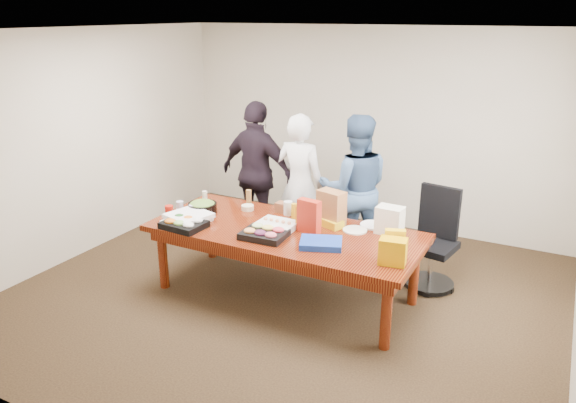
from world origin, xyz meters
The scene contains 36 objects.
floor centered at (0.00, 0.00, -0.01)m, with size 5.50×5.00×0.02m, color #47301E.
ceiling centered at (0.00, 0.00, 2.71)m, with size 5.50×5.00×0.02m, color white.
wall_back centered at (0.00, 2.50, 1.35)m, with size 5.50×0.04×2.70m, color beige.
wall_front centered at (0.00, -2.50, 1.35)m, with size 5.50×0.04×2.70m, color beige.
wall_left centered at (-2.75, 0.00, 1.35)m, with size 0.04×5.00×2.70m, color beige.
conference_table centered at (0.00, 0.00, 0.38)m, with size 2.80×1.20×0.75m, color #4C1C0F.
office_chair centered at (1.31, 0.90, 0.53)m, with size 0.53×0.53×1.05m, color black.
person_center centered at (-0.37, 1.09, 0.87)m, with size 0.64×0.42×1.75m, color white.
person_right centered at (0.28, 1.23, 0.88)m, with size 0.86×0.67×1.77m, color #3C5A83.
person_left centered at (-1.01, 1.16, 0.91)m, with size 1.07×0.45×1.83m, color black.
veggie_tray centered at (-0.94, -0.43, 0.78)m, with size 0.42×0.33×0.06m, color black.
fruit_tray centered at (-0.08, -0.28, 0.78)m, with size 0.43×0.34×0.07m, color black.
sheet_cake centered at (-0.09, 0.00, 0.78)m, with size 0.39×0.29×0.07m, color white.
salad_bowl centered at (-1.05, 0.03, 0.80)m, with size 0.32×0.32×0.10m, color black.
chip_bag_blue centered at (0.50, -0.21, 0.78)m, with size 0.39×0.30×0.06m, color #15379F.
chip_bag_red centered at (0.25, 0.05, 0.92)m, with size 0.24×0.10×0.34m, color red.
chip_bag_yellow centered at (1.19, -0.14, 0.89)m, with size 0.18×0.07×0.27m, color #ECB60E.
chip_bag_orange centered at (0.17, 0.09, 0.87)m, with size 0.16×0.07×0.25m, color orange.
mayo_jar centered at (-0.17, 0.40, 0.83)m, with size 0.10×0.10×0.15m, color silver.
mustard_bottle centered at (-0.06, 0.33, 0.83)m, with size 0.06×0.06×0.17m, color gold.
dressing_bottle centered at (-0.70, 0.44, 0.85)m, with size 0.06×0.06×0.19m, color brown.
ranch_bottle centered at (-1.16, 0.24, 0.83)m, with size 0.06×0.06×0.17m, color beige.
banana_bunch centered at (0.39, 0.29, 0.79)m, with size 0.24×0.14×0.08m, color gold.
bread_loaf centered at (-0.20, 0.45, 0.80)m, with size 0.27×0.12×0.11m, color brown.
kraft_bag centered at (0.36, 0.35, 0.94)m, with size 0.28×0.16×0.37m, color #945E34.
red_cup centered at (-1.30, -0.23, 0.81)m, with size 0.09×0.09×0.12m, color #AA170B.
clear_cup_a centered at (-1.11, -0.07, 0.80)m, with size 0.08×0.08×0.11m, color silver.
clear_cup_b centered at (-1.30, -0.05, 0.81)m, with size 0.08×0.08×0.11m, color silver.
pizza_box_lower centered at (-1.01, -0.30, 0.77)m, with size 0.40×0.40×0.05m, color white.
pizza_box_upper centered at (-1.00, -0.28, 0.82)m, with size 0.40×0.40×0.05m, color white.
plate_a centered at (0.65, 0.30, 0.76)m, with size 0.25×0.25×0.01m, color white.
plate_b centered at (0.77, 0.52, 0.76)m, with size 0.27×0.27×0.02m, color white.
dip_bowl_a centered at (0.40, 0.41, 0.78)m, with size 0.17×0.17×0.07m, color white.
dip_bowl_b centered at (-0.64, 0.33, 0.78)m, with size 0.14×0.14×0.06m, color beige.
grocery_bag_white centered at (0.97, 0.41, 0.89)m, with size 0.26×0.19×0.28m, color white.
grocery_bag_yellow centered at (1.22, -0.27, 0.87)m, with size 0.24×0.16×0.24m, color #E6A300.
Camera 1 is at (2.46, -4.61, 2.86)m, focal length 34.37 mm.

